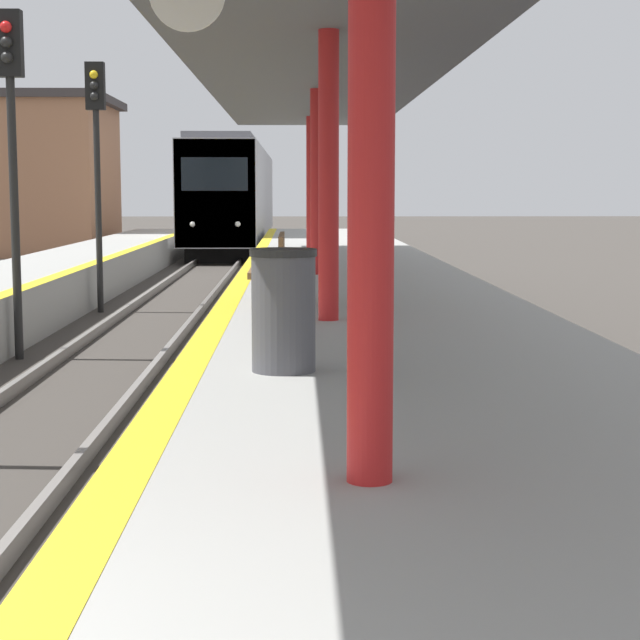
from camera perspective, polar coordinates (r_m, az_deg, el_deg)
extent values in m
cube|color=black|center=(45.90, -4.50, 4.25)|extent=(2.22, 21.27, 0.55)
cube|color=#99999E|center=(45.85, -4.52, 6.77)|extent=(2.61, 23.63, 3.49)
cube|color=#E54C19|center=(34.14, -5.63, 6.73)|extent=(2.56, 0.16, 3.42)
cube|color=black|center=(34.08, -5.65, 7.75)|extent=(2.09, 0.06, 1.05)
cube|color=#59595E|center=(45.89, -4.54, 9.09)|extent=(2.22, 22.45, 0.24)
sphere|color=white|center=(34.16, -6.82, 5.11)|extent=(0.18, 0.18, 0.18)
sphere|color=white|center=(34.05, -4.40, 5.13)|extent=(0.18, 0.18, 0.18)
cylinder|color=black|center=(15.52, -15.96, 5.14)|extent=(0.12, 0.12, 3.91)
cube|color=black|center=(15.64, -16.26, 13.97)|extent=(0.36, 0.20, 0.90)
sphere|color=red|center=(15.54, -16.42, 14.77)|extent=(0.16, 0.16, 0.16)
sphere|color=black|center=(15.52, -16.39, 14.03)|extent=(0.16, 0.16, 0.16)
sphere|color=black|center=(15.49, -16.36, 13.29)|extent=(0.16, 0.16, 0.16)
cylinder|color=black|center=(21.28, -11.74, 5.65)|extent=(0.12, 0.12, 3.91)
cube|color=black|center=(21.37, -11.90, 12.11)|extent=(0.36, 0.20, 0.90)
sphere|color=yellow|center=(21.26, -11.98, 12.69)|extent=(0.16, 0.16, 0.16)
sphere|color=black|center=(21.24, -11.96, 12.14)|extent=(0.16, 0.16, 0.16)
sphere|color=black|center=(21.22, -11.95, 11.60)|extent=(0.16, 0.16, 0.16)
cylinder|color=red|center=(5.33, 2.75, 8.62)|extent=(0.23, 0.23, 3.27)
cylinder|color=red|center=(12.21, 0.46, 7.63)|extent=(0.23, 0.23, 3.27)
cylinder|color=red|center=(19.11, -0.17, 7.35)|extent=(0.23, 0.23, 3.27)
cylinder|color=red|center=(26.00, -0.47, 7.22)|extent=(0.23, 0.23, 3.27)
cube|color=#515156|center=(15.77, 0.07, 13.77)|extent=(3.89, 27.59, 0.20)
cylinder|color=#4C4C51|center=(8.75, -1.96, 0.33)|extent=(0.52, 0.52, 0.95)
cylinder|color=#262626|center=(8.71, -1.97, 3.62)|extent=(0.55, 0.55, 0.06)
cube|color=brown|center=(13.98, -2.83, 2.63)|extent=(0.44, 1.79, 0.08)
cube|color=brown|center=(13.96, -2.06, 3.70)|extent=(0.06, 1.79, 0.44)
cube|color=#262628|center=(13.29, -2.91, 1.37)|extent=(0.35, 0.08, 0.40)
cube|color=#262628|center=(14.72, -2.75, 1.91)|extent=(0.35, 0.08, 0.40)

